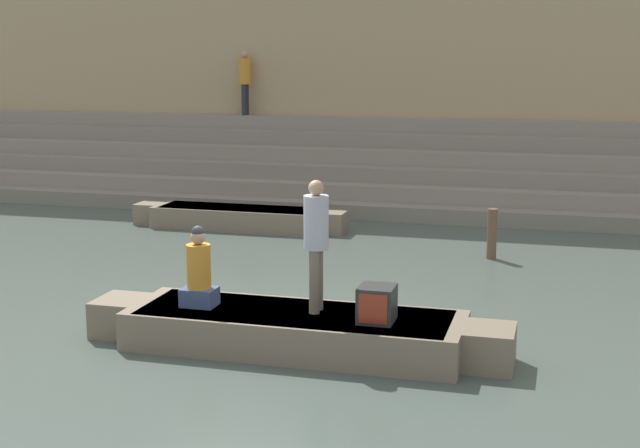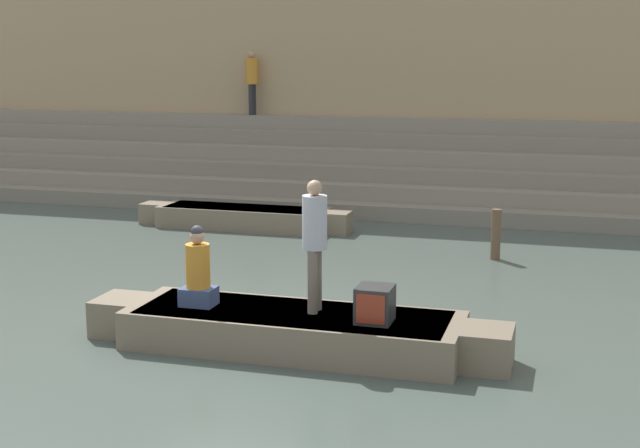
{
  "view_description": "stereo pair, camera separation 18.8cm",
  "coord_description": "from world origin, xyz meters",
  "views": [
    {
      "loc": [
        4.25,
        -11.07,
        3.67
      ],
      "look_at": [
        1.09,
        0.36,
        1.38
      ],
      "focal_mm": 50.0,
      "sensor_mm": 36.0,
      "label": 1
    },
    {
      "loc": [
        4.43,
        -11.02,
        3.67
      ],
      "look_at": [
        1.09,
        0.36,
        1.38
      ],
      "focal_mm": 50.0,
      "sensor_mm": 36.0,
      "label": 2
    }
  ],
  "objects": [
    {
      "name": "back_wall",
      "position": [
        0.0,
        11.84,
        4.48
      ],
      "size": [
        34.2,
        1.28,
        9.02
      ],
      "color": "tan",
      "rests_on": "ground"
    },
    {
      "name": "moored_boat_shore",
      "position": [
        -2.37,
        6.37,
        0.24
      ],
      "size": [
        4.66,
        1.07,
        0.44
      ],
      "rotation": [
        0.0,
        0.0,
        0.05
      ],
      "color": "#756651",
      "rests_on": "ground"
    },
    {
      "name": "person_standing",
      "position": [
        1.34,
        -0.73,
        1.45
      ],
      "size": [
        0.31,
        0.31,
        1.66
      ],
      "rotation": [
        0.0,
        0.0,
        0.25
      ],
      "color": "#756656",
      "rests_on": "rowboat_main"
    },
    {
      "name": "person_rowing",
      "position": [
        -0.17,
        -0.88,
        0.91
      ],
      "size": [
        0.43,
        0.34,
        1.05
      ],
      "rotation": [
        0.0,
        0.0,
        -0.19
      ],
      "color": "#3D4C75",
      "rests_on": "rowboat_main"
    },
    {
      "name": "tv_set",
      "position": [
        2.16,
        -0.95,
        0.7
      ],
      "size": [
        0.43,
        0.46,
        0.44
      ],
      "rotation": [
        0.0,
        0.0,
        0.0
      ],
      "color": "#2D2D2D",
      "rests_on": "rowboat_main"
    },
    {
      "name": "mooring_post",
      "position": [
        3.05,
        4.9,
        0.46
      ],
      "size": [
        0.17,
        0.17,
        0.92
      ],
      "primitive_type": "cylinder",
      "color": "brown",
      "rests_on": "ground"
    },
    {
      "name": "ground_plane",
      "position": [
        0.0,
        0.0,
        0.0
      ],
      "size": [
        120.0,
        120.0,
        0.0
      ],
      "primitive_type": "plane",
      "color": "#47544C"
    },
    {
      "name": "ghat_steps",
      "position": [
        0.0,
        10.01,
        0.74
      ],
      "size": [
        36.0,
        3.41,
        2.06
      ],
      "color": "gray",
      "rests_on": "ground"
    },
    {
      "name": "rowboat_main",
      "position": [
        1.09,
        -0.84,
        0.26
      ],
      "size": [
        5.42,
        1.47,
        0.48
      ],
      "rotation": [
        0.0,
        0.0,
        0.06
      ],
      "color": "#756651",
      "rests_on": "ground"
    },
    {
      "name": "person_on_steps",
      "position": [
        -3.87,
        10.96,
        3.02
      ],
      "size": [
        0.32,
        0.32,
        1.65
      ],
      "rotation": [
        0.0,
        0.0,
        1.94
      ],
      "color": "#28282D",
      "rests_on": "ghat_steps"
    }
  ]
}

